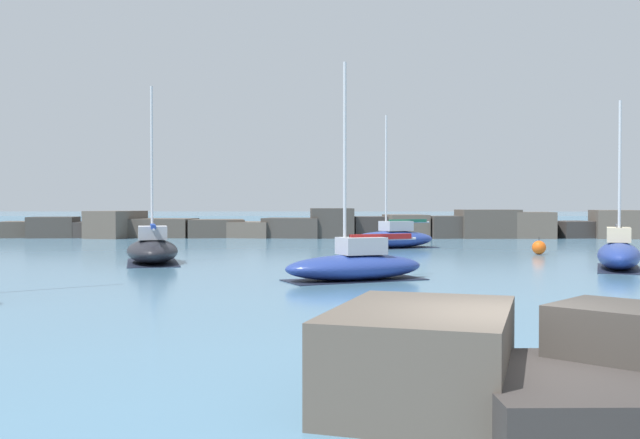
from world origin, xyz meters
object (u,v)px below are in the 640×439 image
at_px(sailboat_moored_0, 152,249).
at_px(sailboat_moored_2, 355,264).
at_px(sailboat_moored_4, 392,238).
at_px(mooring_buoy_orange_near, 539,247).
at_px(sailboat_moored_1, 619,253).

relative_size(sailboat_moored_0, sailboat_moored_2, 1.07).
xyz_separation_m(sailboat_moored_4, mooring_buoy_orange_near, (7.84, -5.83, -0.26)).
bearing_deg(sailboat_moored_2, mooring_buoy_orange_near, 52.06).
distance_m(sailboat_moored_2, sailboat_moored_4, 20.15).
relative_size(sailboat_moored_4, mooring_buoy_orange_near, 8.79).
xyz_separation_m(sailboat_moored_1, sailboat_moored_2, (-11.77, -4.87, -0.10)).
bearing_deg(sailboat_moored_1, mooring_buoy_orange_near, 94.92).
relative_size(sailboat_moored_0, mooring_buoy_orange_near, 8.79).
relative_size(sailboat_moored_2, mooring_buoy_orange_near, 8.25).
height_order(sailboat_moored_0, sailboat_moored_4, same).
height_order(sailboat_moored_2, mooring_buoy_orange_near, sailboat_moored_2).
xyz_separation_m(sailboat_moored_1, sailboat_moored_4, (-8.63, 15.04, -0.03)).
bearing_deg(sailboat_moored_4, sailboat_moored_2, -98.96).
bearing_deg(mooring_buoy_orange_near, sailboat_moored_2, -127.94).
height_order(sailboat_moored_2, sailboat_moored_4, sailboat_moored_4).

